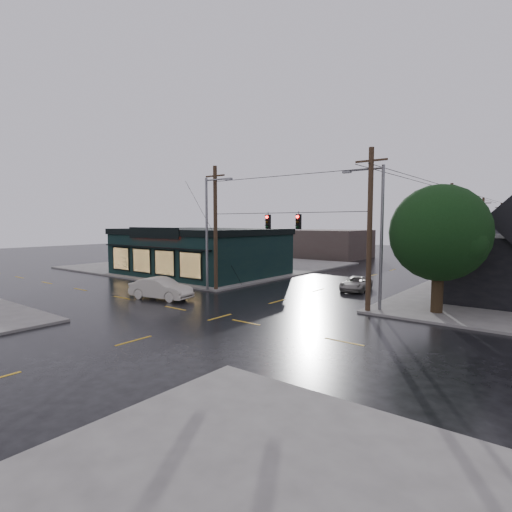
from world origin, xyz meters
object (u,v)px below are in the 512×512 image
Objects in this scene: corner_tree at (439,233)px; utility_pole_ne at (368,313)px; utility_pole_nw at (216,291)px; sedan_cream at (161,288)px; suv_silver at (356,284)px.

corner_tree is 0.77× the size of utility_pole_ne.
utility_pole_nw is 13.00m from utility_pole_ne.
utility_pole_nw reaches higher than sedan_cream.
utility_pole_nw is 11.59m from suv_silver.
sedan_cream is 1.17× the size of suv_silver.
utility_pole_ne reaches higher than suv_silver.
suv_silver is (-4.00, 7.28, 0.57)m from utility_pole_ne.
utility_pole_nw is 2.11× the size of sedan_cream.
suv_silver is at bearing -50.07° from sedan_cream.
suv_silver is at bearing 38.97° from utility_pole_nw.
corner_tree is 0.77× the size of utility_pole_nw.
suv_silver is (-7.50, 5.14, -4.40)m from corner_tree.
sedan_cream is at bearing -157.31° from corner_tree.
utility_pole_nw is 5.17m from sedan_cream.
utility_pole_ne is 2.46× the size of suv_silver.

